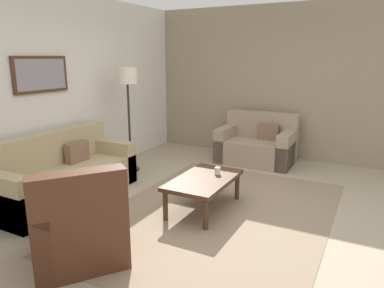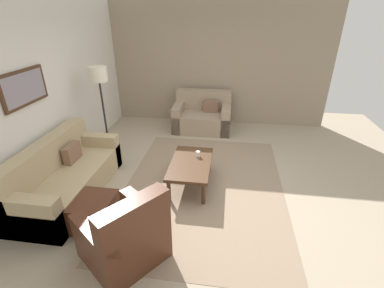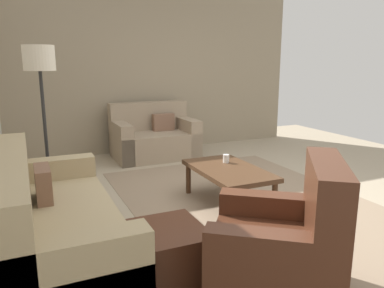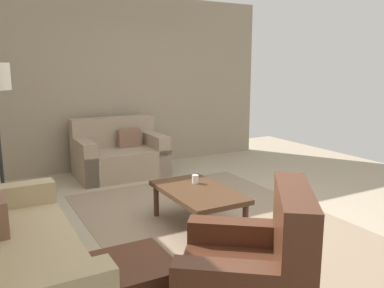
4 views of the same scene
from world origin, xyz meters
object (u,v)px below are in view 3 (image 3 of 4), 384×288
object	(u,v)px
cup	(226,159)
lamp_standing	(40,75)
couch_loveseat	(153,138)
coffee_table	(228,173)
couch_main	(47,229)
armchair_leather	(285,254)
ottoman	(164,255)

from	to	relation	value
cup	lamp_standing	size ratio (longest dim) A/B	0.05
couch_loveseat	coffee_table	bearing A→B (deg)	-178.55
couch_loveseat	cup	size ratio (longest dim) A/B	14.08
coffee_table	lamp_standing	size ratio (longest dim) A/B	0.64
lamp_standing	coffee_table	bearing A→B (deg)	-115.72
couch_main	cup	distance (m)	2.13
coffee_table	cup	size ratio (longest dim) A/B	11.74
couch_main	armchair_leather	world-z (taller)	armchair_leather
coffee_table	lamp_standing	xyz separation A→B (m)	(0.86, 1.78, 1.05)
armchair_leather	coffee_table	xyz separation A→B (m)	(1.62, -0.50, 0.05)
armchair_leather	lamp_standing	size ratio (longest dim) A/B	0.66
couch_loveseat	armchair_leather	distance (m)	4.02
couch_loveseat	armchair_leather	xyz separation A→B (m)	(-4.00, 0.44, 0.01)
couch_main	ottoman	distance (m)	0.94
ottoman	cup	world-z (taller)	cup
armchair_leather	ottoman	size ratio (longest dim) A/B	2.00
couch_loveseat	coffee_table	xyz separation A→B (m)	(-2.38, -0.06, 0.06)
coffee_table	cup	world-z (taller)	cup
armchair_leather	ottoman	bearing A→B (deg)	52.88
couch_loveseat	lamp_standing	bearing A→B (deg)	131.53
cup	coffee_table	bearing A→B (deg)	156.92
cup	ottoman	bearing A→B (deg)	136.78
cup	lamp_standing	bearing A→B (deg)	70.96
armchair_leather	cup	bearing A→B (deg)	-17.84
ottoman	lamp_standing	bearing A→B (deg)	17.58
couch_main	couch_loveseat	world-z (taller)	same
coffee_table	lamp_standing	distance (m)	2.24
couch_loveseat	cup	bearing A→B (deg)	-176.03
cup	lamp_standing	world-z (taller)	lamp_standing
couch_main	cup	bearing A→B (deg)	-69.11
ottoman	lamp_standing	xyz separation A→B (m)	(1.97, 0.63, 1.21)
couch_loveseat	ottoman	xyz separation A→B (m)	(-3.50, 1.10, -0.10)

